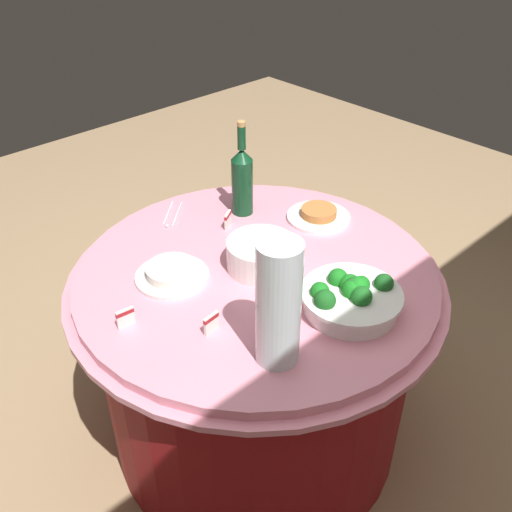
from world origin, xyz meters
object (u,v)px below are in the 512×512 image
at_px(wine_bottle, 242,179).
at_px(food_plate_rice, 172,273).
at_px(serving_tongs, 171,215).
at_px(label_placard_mid, 228,219).
at_px(plate_stack, 261,255).
at_px(food_plate_peanuts, 319,215).
at_px(label_placard_rear, 125,317).
at_px(label_placard_front, 211,322).
at_px(decorative_fruit_vase, 278,307).
at_px(broccoli_bowl, 351,297).

height_order(wine_bottle, food_plate_rice, wine_bottle).
xyz_separation_m(wine_bottle, serving_tongs, (0.20, -0.15, -0.12)).
bearing_deg(label_placard_mid, food_plate_rice, 18.44).
height_order(plate_stack, wine_bottle, wine_bottle).
bearing_deg(food_plate_rice, plate_stack, 148.83).
bearing_deg(food_plate_peanuts, wine_bottle, -53.06).
xyz_separation_m(serving_tongs, label_placard_rear, (0.43, 0.38, 0.03)).
distance_m(food_plate_peanuts, food_plate_rice, 0.58).
bearing_deg(label_placard_rear, wine_bottle, -159.73).
distance_m(food_plate_rice, label_placard_front, 0.27).
xyz_separation_m(food_plate_rice, label_placard_rear, (0.22, 0.09, 0.01)).
height_order(wine_bottle, serving_tongs, wine_bottle).
bearing_deg(serving_tongs, label_placard_mid, 117.16).
relative_size(serving_tongs, food_plate_peanuts, 0.67).
bearing_deg(label_placard_front, food_plate_peanuts, -163.31).
distance_m(decorative_fruit_vase, serving_tongs, 0.79).
height_order(plate_stack, decorative_fruit_vase, decorative_fruit_vase).
bearing_deg(wine_bottle, label_placard_front, 40.30).
relative_size(food_plate_rice, label_placard_front, 4.00).
height_order(plate_stack, label_placard_front, plate_stack).
distance_m(wine_bottle, label_placard_front, 0.64).
xyz_separation_m(plate_stack, label_placard_front, (0.30, 0.12, -0.01)).
xyz_separation_m(broccoli_bowl, food_plate_peanuts, (-0.31, -0.39, -0.03)).
relative_size(wine_bottle, food_plate_peanuts, 1.53).
bearing_deg(broccoli_bowl, serving_tongs, -85.68).
bearing_deg(label_placard_mid, broccoli_bowl, 85.82).
relative_size(serving_tongs, label_placard_rear, 2.70).
relative_size(wine_bottle, label_placard_mid, 6.11).
bearing_deg(label_placard_front, label_placard_rear, -48.80).
bearing_deg(decorative_fruit_vase, wine_bottle, -125.37).
xyz_separation_m(label_placard_mid, label_placard_rear, (0.53, 0.19, 0.00)).
xyz_separation_m(decorative_fruit_vase, label_placard_mid, (-0.32, -0.55, -0.13)).
distance_m(wine_bottle, label_placard_mid, 0.15).
relative_size(decorative_fruit_vase, serving_tongs, 2.29).
bearing_deg(food_plate_peanuts, label_placard_mid, -33.28).
distance_m(decorative_fruit_vase, food_plate_peanuts, 0.71).
xyz_separation_m(decorative_fruit_vase, label_placard_front, (0.06, -0.18, -0.13)).
distance_m(decorative_fruit_vase, label_placard_front, 0.23).
bearing_deg(label_placard_rear, broccoli_bowl, 142.90).
distance_m(wine_bottle, food_plate_rice, 0.45).
distance_m(broccoli_bowl, label_placard_front, 0.39).
distance_m(broccoli_bowl, food_plate_rice, 0.53).
xyz_separation_m(broccoli_bowl, serving_tongs, (0.06, -0.75, -0.04)).
xyz_separation_m(decorative_fruit_vase, food_plate_rice, (-0.00, -0.45, -0.14)).
bearing_deg(serving_tongs, broccoli_bowl, 94.32).
relative_size(wine_bottle, label_placard_rear, 6.11).
xyz_separation_m(food_plate_peanuts, label_placard_front, (0.64, 0.19, 0.02)).
height_order(broccoli_bowl, plate_stack, broccoli_bowl).
distance_m(serving_tongs, food_plate_peanuts, 0.51).
relative_size(food_plate_rice, label_placard_rear, 4.00).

